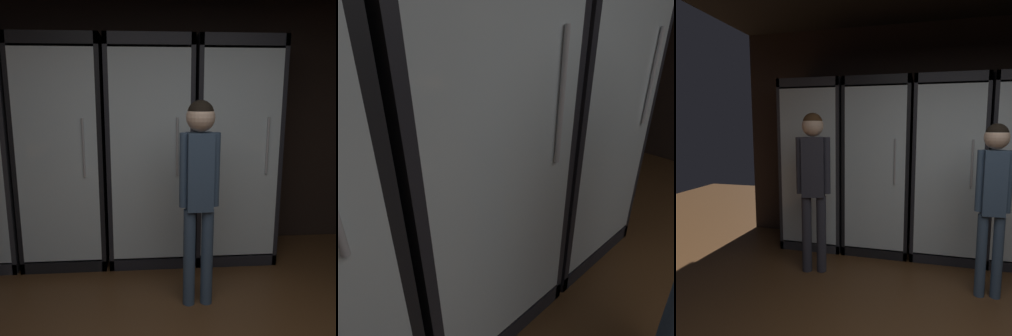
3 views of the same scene
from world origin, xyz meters
The scene contains 3 objects.
wall_back centered at (0.00, 3.03, 1.40)m, with size 6.00×0.06×2.80m, color black.
cooler_center centered at (-0.30, 2.69, 1.02)m, with size 0.76×0.70×2.08m.
cooler_right centered at (0.50, 2.69, 1.02)m, with size 0.76×0.70×2.08m.
Camera 2 is at (-0.94, 1.65, 1.37)m, focal length 30.93 mm.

